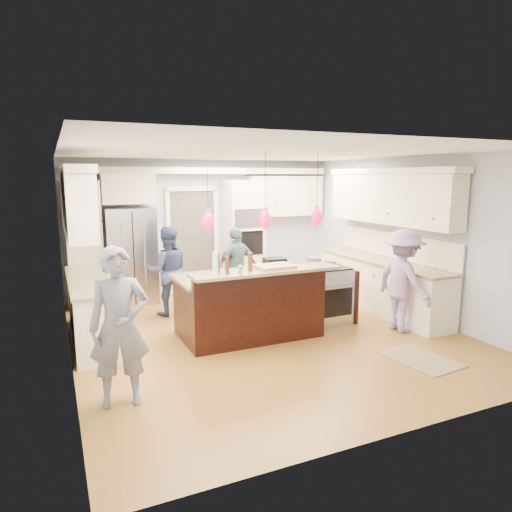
{
  "coord_description": "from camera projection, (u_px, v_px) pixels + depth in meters",
  "views": [
    {
      "loc": [
        -2.86,
        -6.01,
        2.37
      ],
      "look_at": [
        0.0,
        0.35,
        1.15
      ],
      "focal_mm": 32.0,
      "sensor_mm": 36.0,
      "label": 1
    }
  ],
  "objects": [
    {
      "name": "cutting_board",
      "position": [
        274.0,
        266.0,
        6.31
      ],
      "size": [
        0.53,
        0.39,
        0.04
      ],
      "primitive_type": "cube",
      "rotation": [
        0.0,
        0.0,
        0.04
      ],
      "color": "tan",
      "rests_on": "kitchen_island"
    },
    {
      "name": "person_far_left",
      "position": [
        168.0,
        271.0,
        7.82
      ],
      "size": [
        0.81,
        0.67,
        1.54
      ],
      "primitive_type": "imported",
      "rotation": [
        0.0,
        0.0,
        3.02
      ],
      "color": "navy",
      "rests_on": "ground"
    },
    {
      "name": "pot_large",
      "position": [
        314.0,
        261.0,
        7.49
      ],
      "size": [
        0.25,
        0.25,
        0.14
      ],
      "primitive_type": "cylinder",
      "color": "#B7B7BC",
      "rests_on": "island_range"
    },
    {
      "name": "drink_can",
      "position": [
        240.0,
        270.0,
        5.91
      ],
      "size": [
        0.08,
        0.08,
        0.11
      ],
      "primitive_type": "cylinder",
      "rotation": [
        0.0,
        0.0,
        -0.36
      ],
      "color": "#B7B7BC",
      "rests_on": "kitchen_island"
    },
    {
      "name": "back_upper_cabinets",
      "position": [
        170.0,
        213.0,
        8.85
      ],
      "size": [
        5.3,
        0.61,
        2.54
      ],
      "color": "#FDF3CD",
      "rests_on": "ground"
    },
    {
      "name": "room_shell",
      "position": [
        266.0,
        215.0,
        6.65
      ],
      "size": [
        5.54,
        6.04,
        2.72
      ],
      "color": "#B2BCC6",
      "rests_on": "ground"
    },
    {
      "name": "kitchen_island",
      "position": [
        249.0,
        304.0,
        6.84
      ],
      "size": [
        2.1,
        1.46,
        1.12
      ],
      "color": "black",
      "rests_on": "ground"
    },
    {
      "name": "oven_column",
      "position": [
        243.0,
        236.0,
        9.46
      ],
      "size": [
        0.72,
        0.69,
        2.3
      ],
      "color": "#FDF3CD",
      "rests_on": "ground"
    },
    {
      "name": "person_far_right",
      "position": [
        237.0,
        267.0,
        8.34
      ],
      "size": [
        0.92,
        0.56,
        1.47
      ],
      "primitive_type": "imported",
      "rotation": [
        0.0,
        0.0,
        3.39
      ],
      "color": "slate",
      "rests_on": "ground"
    },
    {
      "name": "person_range_side",
      "position": [
        403.0,
        281.0,
        6.98
      ],
      "size": [
        0.61,
        1.04,
        1.59
      ],
      "primitive_type": "imported",
      "rotation": [
        0.0,
        0.0,
        1.59
      ],
      "color": "#8E769F",
      "rests_on": "ground"
    },
    {
      "name": "pot_small",
      "position": [
        331.0,
        263.0,
        7.44
      ],
      "size": [
        0.19,
        0.19,
        0.1
      ],
      "primitive_type": "cylinder",
      "color": "#B7B7BC",
      "rests_on": "island_range"
    },
    {
      "name": "ground_plane",
      "position": [
        265.0,
        334.0,
        6.96
      ],
      "size": [
        6.0,
        6.0,
        0.0
      ],
      "primitive_type": "plane",
      "color": "#B07830",
      "rests_on": "ground"
    },
    {
      "name": "beer_bottle_c",
      "position": [
        250.0,
        262.0,
        6.08
      ],
      "size": [
        0.08,
        0.08,
        0.25
      ],
      "primitive_type": "cylinder",
      "rotation": [
        0.0,
        0.0,
        0.43
      ],
      "color": "#4B250D",
      "rests_on": "kitchen_island"
    },
    {
      "name": "left_cabinets",
      "position": [
        87.0,
        270.0,
        6.51
      ],
      "size": [
        0.64,
        2.3,
        2.51
      ],
      "color": "#FDF3CD",
      "rests_on": "ground"
    },
    {
      "name": "floor_rug",
      "position": [
        421.0,
        359.0,
        5.98
      ],
      "size": [
        0.74,
        1.01,
        0.01
      ],
      "primitive_type": "cube",
      "rotation": [
        0.0,
        0.0,
        0.1
      ],
      "color": "#927B4F",
      "rests_on": "ground"
    },
    {
      "name": "right_counter_run",
      "position": [
        383.0,
        252.0,
        8.04
      ],
      "size": [
        0.64,
        3.1,
        2.51
      ],
      "color": "#FDF3CD",
      "rests_on": "ground"
    },
    {
      "name": "pendant_lights",
      "position": [
        265.0,
        219.0,
        6.09
      ],
      "size": [
        1.75,
        0.15,
        1.03
      ],
      "color": "black",
      "rests_on": "ground"
    },
    {
      "name": "beer_bottle_b",
      "position": [
        227.0,
        265.0,
        5.91
      ],
      "size": [
        0.07,
        0.07,
        0.23
      ],
      "primitive_type": "cylinder",
      "rotation": [
        0.0,
        0.0,
        -0.21
      ],
      "color": "#4B250D",
      "rests_on": "kitchen_island"
    },
    {
      "name": "beer_bottle_a",
      "position": [
        217.0,
        263.0,
        5.96
      ],
      "size": [
        0.08,
        0.08,
        0.26
      ],
      "primitive_type": "cylinder",
      "rotation": [
        0.0,
        0.0,
        0.24
      ],
      "color": "#4B250D",
      "rests_on": "kitchen_island"
    },
    {
      "name": "island_range",
      "position": [
        325.0,
        294.0,
        7.49
      ],
      "size": [
        0.82,
        0.71,
        0.92
      ],
      "color": "#B7B7BC",
      "rests_on": "ground"
    },
    {
      "name": "water_bottle",
      "position": [
        215.0,
        264.0,
        5.81
      ],
      "size": [
        0.09,
        0.09,
        0.31
      ],
      "primitive_type": "cylinder",
      "rotation": [
        0.0,
        0.0,
        0.28
      ],
      "color": "silver",
      "rests_on": "kitchen_island"
    },
    {
      "name": "person_bar_end",
      "position": [
        119.0,
        327.0,
        4.7
      ],
      "size": [
        0.66,
        0.48,
        1.68
      ],
      "primitive_type": "imported",
      "rotation": [
        0.0,
        0.0,
        -0.13
      ],
      "color": "slate",
      "rests_on": "ground"
    },
    {
      "name": "refrigerator",
      "position": [
        131.0,
        256.0,
        8.55
      ],
      "size": [
        0.9,
        0.7,
        1.8
      ],
      "primitive_type": "cube",
      "color": "#B7B7BC",
      "rests_on": "ground"
    }
  ]
}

